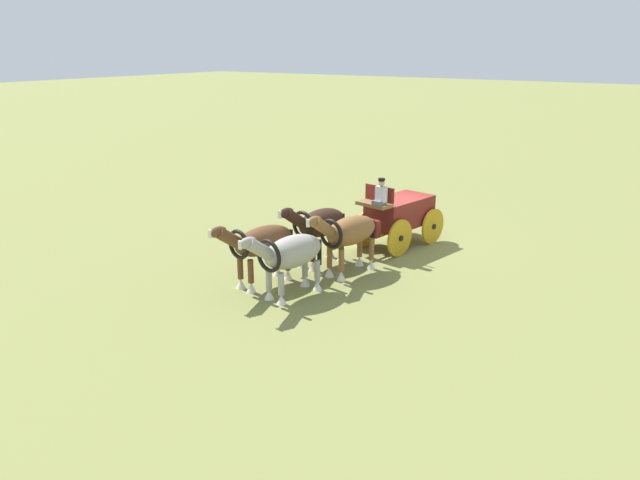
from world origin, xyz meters
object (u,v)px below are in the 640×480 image
Objects in this scene: draft_horse_rear_near at (348,233)px; draft_horse_lead_off at (260,243)px; draft_horse_rear_off at (319,225)px; show_wagon at (397,214)px; draft_horse_lead_near at (290,254)px.

draft_horse_rear_near reaches higher than draft_horse_lead_off.
draft_horse_lead_off is at bearing -9.73° from draft_horse_rear_off.
show_wagon is 6.11m from draft_horse_lead_near.
draft_horse_lead_off is (2.35, -1.72, -0.03)m from draft_horse_rear_near.
show_wagon reaches higher than draft_horse_rear_off.
show_wagon is at bearing 159.60° from draft_horse_rear_off.
draft_horse_rear_off is 0.95× the size of draft_horse_lead_off.
show_wagon is 1.79× the size of draft_horse_lead_near.
show_wagon is at bearing -179.23° from draft_horse_rear_near.
draft_horse_lead_near is (2.78, 0.84, -0.07)m from draft_horse_rear_off.
draft_horse_lead_off is at bearing -99.27° from draft_horse_lead_near.
draft_horse_lead_near is (2.56, -0.44, -0.07)m from draft_horse_rear_near.
show_wagon is 6.12m from draft_horse_lead_off.
show_wagon is 3.54m from draft_horse_rear_near.
draft_horse_lead_near is 0.98× the size of draft_horse_lead_off.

